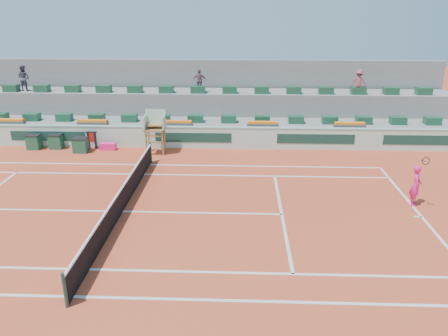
# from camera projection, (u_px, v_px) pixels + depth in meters

# --- Properties ---
(ground) EXTENTS (90.00, 90.00, 0.00)m
(ground) POSITION_uv_depth(u_px,v_px,m) (123.00, 212.00, 17.59)
(ground) COLOR #AD3B21
(ground) RESTS_ON ground
(seating_tier_lower) EXTENTS (36.00, 4.00, 1.20)m
(seating_tier_lower) POSITION_uv_depth(u_px,v_px,m) (166.00, 127.00, 27.39)
(seating_tier_lower) COLOR gray
(seating_tier_lower) RESTS_ON ground
(seating_tier_upper) EXTENTS (36.00, 2.40, 2.60)m
(seating_tier_upper) POSITION_uv_depth(u_px,v_px,m) (169.00, 111.00, 28.64)
(seating_tier_upper) COLOR gray
(seating_tier_upper) RESTS_ON ground
(stadium_back_wall) EXTENTS (36.00, 0.40, 4.40)m
(stadium_back_wall) POSITION_uv_depth(u_px,v_px,m) (172.00, 92.00, 29.82)
(stadium_back_wall) COLOR gray
(stadium_back_wall) RESTS_ON ground
(player_bag) EXTENTS (0.89, 0.40, 0.40)m
(player_bag) POSITION_uv_depth(u_px,v_px,m) (108.00, 146.00, 25.01)
(player_bag) COLOR #FC2086
(player_bag) RESTS_ON ground
(spectator_left) EXTENTS (0.92, 0.79, 1.64)m
(spectator_left) POSITION_uv_depth(u_px,v_px,m) (24.00, 78.00, 27.93)
(spectator_left) COLOR #484854
(spectator_left) RESTS_ON seating_tier_upper
(spectator_mid) EXTENTS (0.86, 0.38, 1.45)m
(spectator_mid) POSITION_uv_depth(u_px,v_px,m) (200.00, 81.00, 27.54)
(spectator_mid) COLOR #78505E
(spectator_mid) RESTS_ON seating_tier_upper
(spectator_right) EXTENTS (1.12, 0.85, 1.53)m
(spectator_right) POSITION_uv_depth(u_px,v_px,m) (359.00, 82.00, 26.80)
(spectator_right) COLOR #8E474C
(spectator_right) RESTS_ON seating_tier_upper
(court_lines) EXTENTS (23.89, 11.09, 0.01)m
(court_lines) POSITION_uv_depth(u_px,v_px,m) (123.00, 211.00, 17.58)
(court_lines) COLOR silver
(court_lines) RESTS_ON ground
(tennis_net) EXTENTS (0.10, 11.97, 1.10)m
(tennis_net) POSITION_uv_depth(u_px,v_px,m) (122.00, 200.00, 17.40)
(tennis_net) COLOR black
(tennis_net) RESTS_ON ground
(advertising_hoarding) EXTENTS (36.00, 0.34, 1.26)m
(advertising_hoarding) POSITION_uv_depth(u_px,v_px,m) (160.00, 137.00, 25.31)
(advertising_hoarding) COLOR #ACD9C0
(advertising_hoarding) RESTS_ON ground
(umpire_chair) EXTENTS (1.10, 0.90, 2.40)m
(umpire_chair) POSITION_uv_depth(u_px,v_px,m) (155.00, 126.00, 24.06)
(umpire_chair) COLOR olive
(umpire_chair) RESTS_ON ground
(seat_row_lower) EXTENTS (32.90, 0.60, 0.44)m
(seat_row_lower) POSITION_uv_depth(u_px,v_px,m) (162.00, 118.00, 26.26)
(seat_row_lower) COLOR #18482E
(seat_row_lower) RESTS_ON seating_tier_lower
(seat_row_upper) EXTENTS (32.90, 0.60, 0.44)m
(seat_row_upper) POSITION_uv_depth(u_px,v_px,m) (166.00, 89.00, 27.54)
(seat_row_upper) COLOR #18482E
(seat_row_upper) RESTS_ON seating_tier_upper
(flower_planters) EXTENTS (26.80, 0.36, 0.28)m
(flower_planters) POSITION_uv_depth(u_px,v_px,m) (135.00, 123.00, 25.59)
(flower_planters) COLOR #484848
(flower_planters) RESTS_ON seating_tier_lower
(drink_cooler_a) EXTENTS (0.81, 0.70, 0.84)m
(drink_cooler_a) POSITION_uv_depth(u_px,v_px,m) (81.00, 145.00, 24.53)
(drink_cooler_a) COLOR #194D33
(drink_cooler_a) RESTS_ON ground
(drink_cooler_b) EXTENTS (0.74, 0.64, 0.84)m
(drink_cooler_b) POSITION_uv_depth(u_px,v_px,m) (56.00, 141.00, 25.19)
(drink_cooler_b) COLOR #194D33
(drink_cooler_b) RESTS_ON ground
(drink_cooler_c) EXTENTS (0.75, 0.65, 0.84)m
(drink_cooler_c) POSITION_uv_depth(u_px,v_px,m) (34.00, 142.00, 25.09)
(drink_cooler_c) COLOR #194D33
(drink_cooler_c) RESTS_ON ground
(towel_rack) EXTENTS (0.66, 0.11, 1.03)m
(towel_rack) POSITION_uv_depth(u_px,v_px,m) (92.00, 139.00, 25.03)
(towel_rack) COLOR black
(towel_rack) RESTS_ON ground
(tennis_player) EXTENTS (0.57, 0.92, 2.28)m
(tennis_player) POSITION_uv_depth(u_px,v_px,m) (416.00, 185.00, 17.89)
(tennis_player) COLOR #FC2086
(tennis_player) RESTS_ON ground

